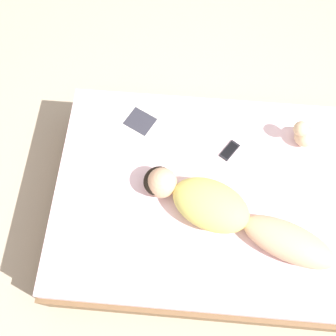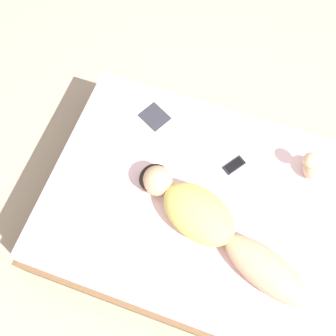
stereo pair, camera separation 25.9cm
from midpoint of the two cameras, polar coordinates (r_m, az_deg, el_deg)
ground_plane at (r=3.04m, az=8.49°, el=-8.70°), size 12.00×12.00×0.00m
bed at (r=2.81m, az=9.16°, el=-7.46°), size 1.53×2.29×0.49m
person at (r=2.45m, az=9.36°, el=-8.47°), size 0.66×1.26×0.21m
open_magazine at (r=2.77m, az=-1.17°, el=5.65°), size 0.57×0.47×0.01m
cell_phone at (r=2.70m, az=12.27°, el=0.07°), size 0.17×0.15×0.01m
plush_toy at (r=2.76m, az=22.86°, el=-0.10°), size 0.15×0.17×0.21m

